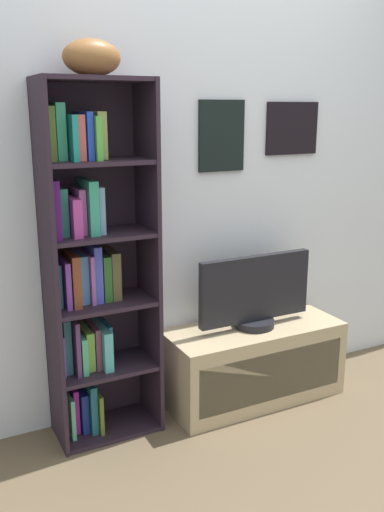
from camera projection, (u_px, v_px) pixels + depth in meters
back_wall at (185, 180)px, 2.93m from camera, size 4.80×0.08×2.44m
bookshelf at (89, 268)px, 2.65m from camera, size 0.51×0.30×1.72m
football at (92, 57)px, 2.40m from camera, size 0.27×0.17×0.16m
tv_stand at (253, 362)px, 3.12m from camera, size 0.99×0.40×0.43m
television at (255, 293)px, 3.02m from camera, size 0.67×0.22×0.40m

